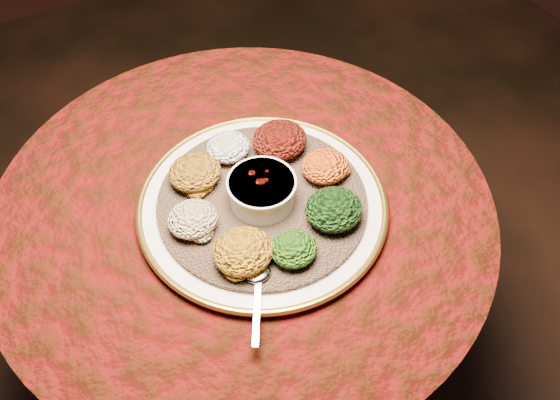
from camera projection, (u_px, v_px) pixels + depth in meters
table at (246, 257)px, 1.32m from camera, size 0.96×0.96×0.73m
platter at (262, 206)px, 1.16m from camera, size 0.58×0.58×0.02m
injera at (262, 202)px, 1.15m from camera, size 0.50×0.50×0.01m
stew_bowl at (262, 190)px, 1.13m from camera, size 0.13×0.13×0.05m
spoon at (258, 280)px, 1.04m from camera, size 0.10×0.13×0.01m
portion_ayib at (228, 147)px, 1.21m from camera, size 0.09×0.08×0.04m
portion_kitfo at (280, 140)px, 1.21m from camera, size 0.11×0.10×0.05m
portion_tikil at (325, 166)px, 1.18m from camera, size 0.09×0.09×0.04m
portion_gomen at (334, 209)px, 1.11m from camera, size 0.10×0.10×0.05m
portion_mixveg at (294, 249)px, 1.06m from camera, size 0.08×0.08×0.04m
portion_kik at (243, 251)px, 1.05m from camera, size 0.10×0.10×0.05m
portion_timatim at (193, 219)px, 1.10m from camera, size 0.09×0.09×0.04m
portion_shiro at (195, 172)px, 1.16m from camera, size 0.10×0.09×0.05m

